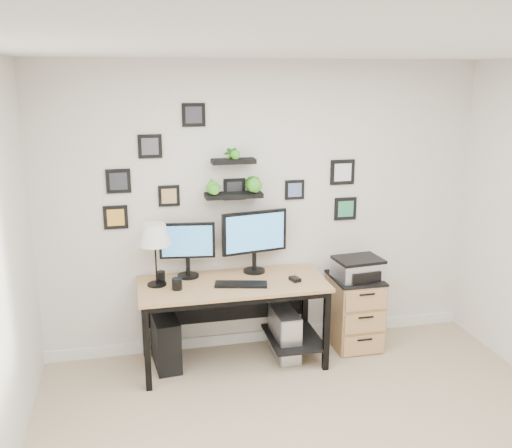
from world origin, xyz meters
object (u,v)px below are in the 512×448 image
object	(u,v)px
monitor_left	(187,246)
mug	(177,284)
desk	(236,294)
pc_tower_black	(166,341)
pc_tower_grey	(285,334)
file_cabinet	(354,311)
printer	(358,268)
table_lamp	(155,236)
monitor_right	(255,236)

from	to	relation	value
monitor_left	mug	bearing A→B (deg)	-113.77
desk	pc_tower_black	distance (m)	0.74
pc_tower_grey	file_cabinet	size ratio (longest dim) A/B	0.66
file_cabinet	printer	distance (m)	0.43
desk	table_lamp	distance (m)	0.87
pc_tower_black	monitor_left	bearing A→B (deg)	25.25
monitor_left	file_cabinet	world-z (taller)	monitor_left
pc_tower_grey	pc_tower_black	bearing A→B (deg)	176.18
desk	pc_tower_grey	bearing A→B (deg)	-3.39
table_lamp	mug	distance (m)	0.43
desk	pc_tower_grey	xyz separation A→B (m)	(0.44, -0.03, -0.41)
table_lamp	pc_tower_grey	distance (m)	1.47
monitor_right	table_lamp	distance (m)	0.89
pc_tower_grey	printer	bearing A→B (deg)	4.81
monitor_left	monitor_right	distance (m)	0.60
mug	pc_tower_grey	distance (m)	1.11
printer	table_lamp	bearing A→B (deg)	179.77
monitor_left	desk	bearing A→B (deg)	-24.55
pc_tower_grey	file_cabinet	xyz separation A→B (m)	(0.69, 0.08, 0.12)
desk	monitor_right	distance (m)	0.53
monitor_left	table_lamp	xyz separation A→B (m)	(-0.28, -0.14, 0.14)
pc_tower_grey	file_cabinet	world-z (taller)	file_cabinet
desk	pc_tower_grey	world-z (taller)	desk
file_cabinet	monitor_right	bearing A→B (deg)	172.67
monitor_right	file_cabinet	world-z (taller)	monitor_right
desk	monitor_right	size ratio (longest dim) A/B	2.66
desk	monitor_left	world-z (taller)	monitor_left
monitor_right	pc_tower_black	xyz separation A→B (m)	(-0.82, -0.13, -0.86)
monitor_left	table_lamp	bearing A→B (deg)	-153.63
monitor_left	monitor_right	xyz separation A→B (m)	(0.60, -0.00, 0.05)
monitor_left	table_lamp	size ratio (longest dim) A/B	0.92
monitor_left	pc_tower_black	distance (m)	0.85
monitor_left	printer	distance (m)	1.56
monitor_left	pc_tower_grey	xyz separation A→B (m)	(0.83, -0.20, -0.82)
file_cabinet	table_lamp	bearing A→B (deg)	-179.44
pc_tower_black	desk	bearing A→B (deg)	-9.51
desk	file_cabinet	bearing A→B (deg)	2.95
pc_tower_black	file_cabinet	bearing A→B (deg)	-4.94
pc_tower_grey	file_cabinet	bearing A→B (deg)	6.90
mug	pc_tower_grey	xyz separation A→B (m)	(0.95, 0.07, -0.58)
monitor_right	pc_tower_black	world-z (taller)	monitor_right
pc_tower_grey	printer	world-z (taller)	printer
pc_tower_black	monitor_right	bearing A→B (deg)	3.78
monitor_left	mug	xyz separation A→B (m)	(-0.12, -0.28, -0.24)
table_lamp	mug	xyz separation A→B (m)	(0.16, -0.14, -0.38)
desk	monitor_left	size ratio (longest dim) A/B	3.26
monitor_right	mug	xyz separation A→B (m)	(-0.72, -0.27, -0.29)
pc_tower_grey	printer	size ratio (longest dim) A/B	1.00
printer	desk	bearing A→B (deg)	-178.33
table_lamp	printer	xyz separation A→B (m)	(1.81, -0.01, -0.41)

